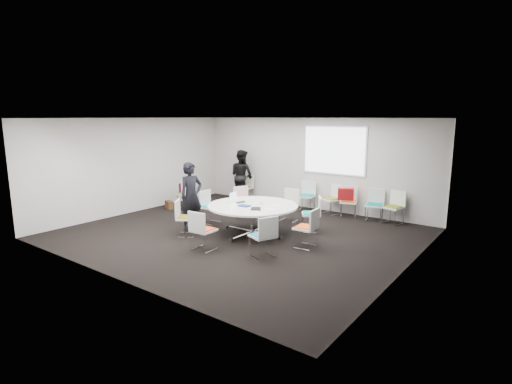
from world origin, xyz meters
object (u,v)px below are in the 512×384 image
Objects in this scene: chair_ring_g at (203,238)px; chair_back_e at (393,214)px; chair_back_a at (306,201)px; laptop at (242,202)px; chair_back_d at (374,211)px; chair_ring_c at (289,211)px; chair_ring_d at (243,208)px; chair_ring_a at (306,235)px; cup at (261,203)px; chair_person_back at (245,193)px; chair_ring_h at (263,244)px; maroon_bag at (185,188)px; conference_table at (253,213)px; chair_spare_left at (186,199)px; chair_ring_f at (186,225)px; person_back at (242,176)px; person_main at (191,196)px; chair_ring_b at (311,221)px; chair_back_b at (331,205)px; chair_ring_e at (210,213)px; chair_back_c at (348,207)px; brown_bag at (169,205)px.

chair_ring_g and chair_back_e have the same top height.
chair_back_a is 2.97× the size of laptop.
chair_back_d is 1.00× the size of chair_back_e.
chair_ring_c is 1.31m from chair_ring_d.
chair_ring_a is 1.53m from cup.
chair_person_back is at bearing -11.28° from chair_back_d.
chair_ring_h is 1.98m from laptop.
chair_back_a is 2.20× the size of maroon_bag.
conference_table is 2.49× the size of chair_spare_left.
chair_ring_c is 3.02m from chair_person_back.
chair_ring_f and chair_back_e have the same top height.
person_back is 3.84m from cup.
person_main reaches higher than chair_ring_h.
chair_spare_left is (-3.33, 2.67, 0.00)m from chair_ring_g.
chair_ring_g is 0.50× the size of person_back.
chair_ring_b and chair_person_back have the same top height.
chair_ring_c is 1.68m from laptop.
chair_back_b is at bearing 14.88° from chair_back_e.
chair_ring_g and chair_back_b have the same top height.
laptop is at bearing 107.35° from chair_ring_f.
chair_back_b is 3.24m from chair_person_back.
chair_ring_b is (-0.52, 1.19, 0.00)m from chair_ring_a.
chair_back_b is (0.57, 1.44, 0.00)m from chair_ring_c.
chair_ring_a is at bearing 109.67° from chair_back_a.
chair_ring_h is at bearing 131.57° from chair_person_back.
chair_ring_h is at bearing 154.71° from chair_ring_a.
chair_back_a is (-1.76, 3.12, 0.00)m from chair_ring_a.
chair_ring_d reaches higher than cup.
person_back is (-1.09, 2.72, 0.60)m from chair_ring_e.
chair_back_b is at bearing 78.23° from chair_ring_g.
person_back is at bearing 50.32° from chair_ring_a.
chair_back_c is at bearing 169.79° from chair_back_a.
chair_person_back is (-2.61, 3.00, -0.26)m from conference_table.
chair_ring_b is 1.00× the size of chair_ring_d.
chair_ring_c reaches higher than laptop.
person_back is (-4.55, -0.15, 0.60)m from chair_back_d.
chair_ring_d is at bearing 1.05° from maroon_bag.
brown_bag is (-3.64, 2.23, -0.16)m from chair_ring_g.
conference_table reaches higher than brown_bag.
laptop is (-0.35, 0.02, 0.20)m from conference_table.
person_main reaches higher than chair_spare_left.
chair_ring_g is at bearing 126.94° from person_back.
cup is at bearing -86.37° from chair_spare_left.
chair_back_c is 2.20× the size of maroon_bag.
laptop is (-0.41, -1.56, 0.47)m from chair_ring_c.
conference_table is 1.63m from chair_ring_f.
chair_back_e reaches higher than brown_bag.
chair_spare_left is at bearing 79.49° from laptop.
chair_ring_d is 2.29m from chair_spare_left.
chair_ring_e is (-0.34, -1.00, 0.00)m from chair_ring_d.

